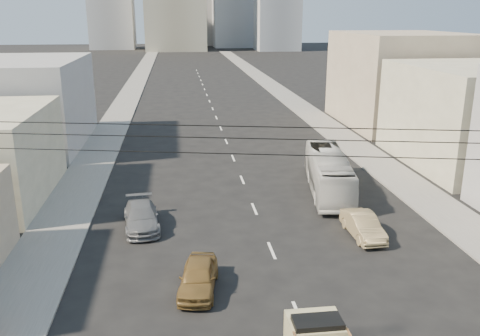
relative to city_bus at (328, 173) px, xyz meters
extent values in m
cube|color=slate|center=(-17.33, 47.39, -1.34)|extent=(3.50, 180.00, 0.12)
cube|color=slate|center=(6.17, 47.39, -1.34)|extent=(3.50, 180.00, 0.12)
cube|color=silver|center=(-5.58, -14.61, -1.40)|extent=(0.15, 2.00, 0.01)
cube|color=silver|center=(-5.58, -8.61, -1.40)|extent=(0.15, 2.00, 0.01)
cube|color=silver|center=(-5.58, -2.61, -1.40)|extent=(0.15, 2.00, 0.01)
cube|color=silver|center=(-5.58, 3.39, -1.40)|extent=(0.15, 2.00, 0.01)
cube|color=silver|center=(-5.58, 9.39, -1.40)|extent=(0.15, 2.00, 0.01)
cube|color=silver|center=(-5.58, 15.39, -1.40)|extent=(0.15, 2.00, 0.01)
cube|color=silver|center=(-5.58, 21.39, -1.40)|extent=(0.15, 2.00, 0.01)
cube|color=silver|center=(-5.58, 27.39, -1.40)|extent=(0.15, 2.00, 0.01)
cube|color=silver|center=(-5.58, 33.39, -1.40)|extent=(0.15, 2.00, 0.01)
cube|color=silver|center=(-5.58, 39.39, -1.40)|extent=(0.15, 2.00, 0.01)
cube|color=silver|center=(-5.58, 45.39, -1.40)|extent=(0.15, 2.00, 0.01)
cube|color=silver|center=(-5.58, 51.39, -1.40)|extent=(0.15, 2.00, 0.01)
cube|color=silver|center=(-5.58, 57.39, -1.40)|extent=(0.15, 2.00, 0.01)
cube|color=silver|center=(-5.58, 63.39, -1.40)|extent=(0.15, 2.00, 0.01)
cube|color=silver|center=(-5.58, 69.39, -1.40)|extent=(0.15, 2.00, 0.01)
cube|color=silver|center=(-5.58, 75.39, -1.40)|extent=(0.15, 2.00, 0.01)
cube|color=silver|center=(-5.58, 81.39, -1.40)|extent=(0.15, 2.00, 0.01)
cube|color=black|center=(-5.74, -17.83, 0.15)|extent=(1.70, 0.90, 0.70)
imported|color=#BBBAB7|center=(0.00, 0.00, 0.00)|extent=(3.97, 10.31, 2.80)
imported|color=brown|center=(-9.59, -12.13, -0.73)|extent=(2.20, 4.14, 1.34)
imported|color=#947F56|center=(-0.22, -7.48, -0.75)|extent=(1.47, 3.99, 1.31)
imported|color=slate|center=(-12.54, -4.69, -0.72)|extent=(2.41, 4.87, 1.36)
cylinder|color=black|center=(-5.58, -21.11, 7.90)|extent=(23.01, 5.02, 0.02)
cylinder|color=black|center=(-5.58, -21.11, 7.60)|extent=(23.01, 5.02, 0.02)
cylinder|color=black|center=(-5.58, -21.11, 7.20)|extent=(23.01, 5.02, 0.02)
cube|color=#AAA489|center=(13.92, 5.39, 2.60)|extent=(11.00, 14.00, 8.00)
cube|color=tan|center=(14.42, 21.39, 3.60)|extent=(12.00, 16.00, 10.00)
cube|color=#959598|center=(-25.08, 16.39, 2.60)|extent=(12.00, 16.00, 8.00)
cube|color=#92959A|center=(24.42, 142.39, 12.60)|extent=(14.00, 14.00, 28.00)
camera|label=1|loc=(-10.28, -32.49, 10.54)|focal=38.00mm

